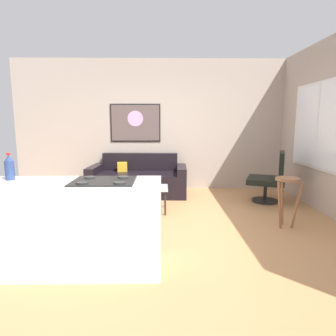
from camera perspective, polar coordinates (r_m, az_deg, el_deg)
name	(u,v)px	position (r m, az deg, el deg)	size (l,w,h in m)	color
ground	(163,228)	(4.18, -0.95, -11.76)	(6.40, 6.40, 0.04)	tan
back_wall	(163,125)	(6.33, -0.99, 8.44)	(6.40, 0.05, 2.80)	#B09F91
couch	(138,181)	(5.93, -5.93, -2.51)	(1.99, 0.98, 0.82)	black
coffee_table	(141,189)	(4.77, -5.33, -4.26)	(0.87, 0.52, 0.41)	silver
armchair	(271,178)	(5.60, 19.66, -1.88)	(0.85, 0.86, 0.94)	black
bar_stool	(287,189)	(4.32, 22.48, -3.94)	(0.37, 0.37, 0.71)	#92603F
kitchen_counter	(74,226)	(3.06, -18.16, -10.79)	(1.73, 0.61, 0.92)	silver
soda_bottle	(9,168)	(3.26, -28.96, 0.04)	(0.09, 0.09, 0.27)	navy
wall_painting	(135,123)	(6.32, -6.50, 8.90)	(1.08, 0.03, 0.81)	black
window	(318,126)	(5.46, 27.55, 7.43)	(0.03, 1.66, 1.46)	silver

